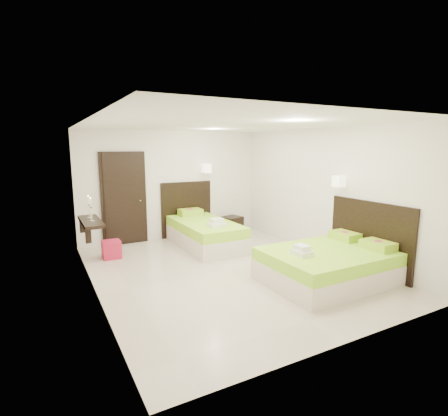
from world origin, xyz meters
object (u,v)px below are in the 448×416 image
bed_single (203,231)px  nightstand (232,225)px  ottoman (112,249)px  bed_double (331,263)px

bed_single → nightstand: (1.16, 0.73, -0.11)m
nightstand → ottoman: (-3.20, -0.71, -0.04)m
bed_single → nightstand: bed_single is taller
nightstand → ottoman: bearing=176.6°
bed_single → bed_double: size_ratio=1.07×
bed_single → ottoman: bed_single is taller
bed_single → bed_double: (0.98, -2.96, -0.02)m
bed_double → ottoman: size_ratio=5.80×
bed_double → ottoman: (-3.01, 2.99, -0.13)m
bed_double → ottoman: 4.24m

